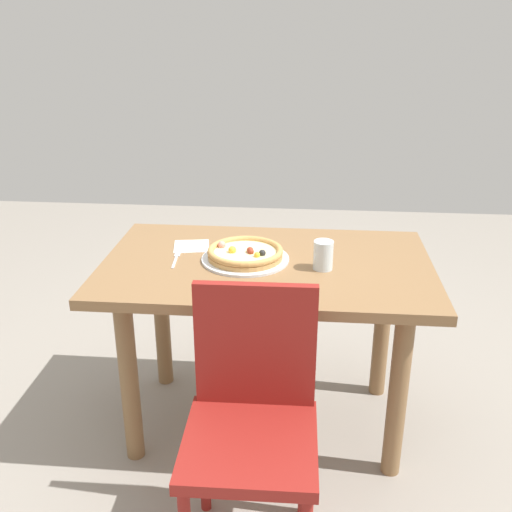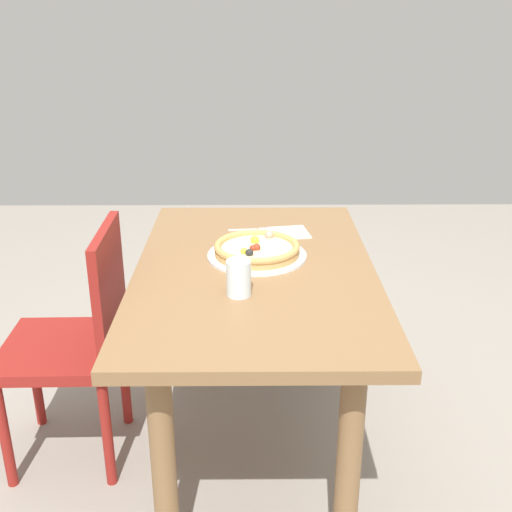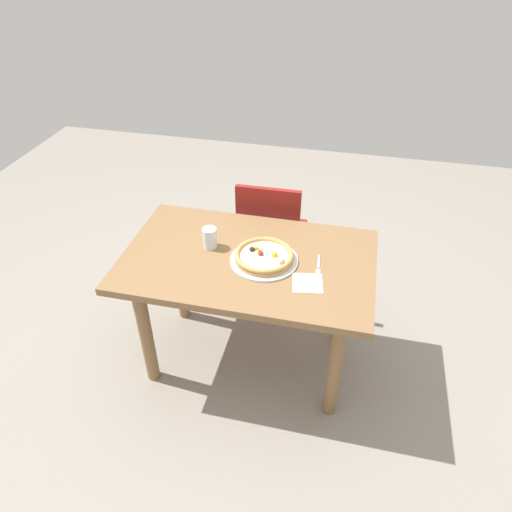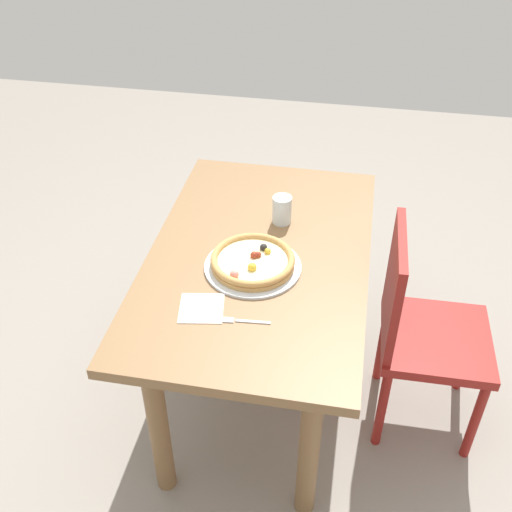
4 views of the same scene
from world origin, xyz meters
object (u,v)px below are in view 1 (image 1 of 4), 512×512
(dining_table, at_px, (267,290))
(plate, at_px, (245,259))
(fork, at_px, (176,258))
(napkin, at_px, (191,246))
(pizza, at_px, (245,253))
(chair_near, at_px, (252,417))
(drinking_glass, at_px, (323,255))

(dining_table, bearing_deg, plate, 175.09)
(fork, bearing_deg, napkin, -19.40)
(napkin, bearing_deg, plate, -27.68)
(pizza, distance_m, napkin, 0.26)
(dining_table, bearing_deg, pizza, 175.15)
(dining_table, height_order, chair_near, chair_near)
(pizza, bearing_deg, chair_near, -82.30)
(fork, xyz_separation_m, drinking_glass, (0.56, -0.05, 0.05))
(fork, bearing_deg, plate, -92.74)
(plate, relative_size, pizza, 1.16)
(plate, height_order, drinking_glass, drinking_glass)
(fork, xyz_separation_m, napkin, (0.03, 0.13, -0.00))
(plate, bearing_deg, chair_near, -82.33)
(plate, bearing_deg, pizza, -172.96)
(drinking_glass, bearing_deg, plate, 169.20)
(plate, distance_m, drinking_glass, 0.30)
(dining_table, distance_m, drinking_glass, 0.28)
(dining_table, xyz_separation_m, napkin, (-0.32, 0.13, 0.12))
(chair_near, height_order, drinking_glass, chair_near)
(plate, xyz_separation_m, pizza, (-0.00, -0.00, 0.03))
(chair_near, xyz_separation_m, fork, (-0.35, 0.60, 0.26))
(plate, height_order, fork, plate)
(fork, height_order, drinking_glass, drinking_glass)
(fork, bearing_deg, drinking_glass, -99.40)
(dining_table, bearing_deg, drinking_glass, -13.06)
(dining_table, xyz_separation_m, pizza, (-0.08, 0.01, 0.15))
(dining_table, relative_size, fork, 7.57)
(dining_table, xyz_separation_m, chair_near, (-0.00, -0.60, -0.14))
(fork, distance_m, drinking_glass, 0.57)
(pizza, bearing_deg, napkin, 152.27)
(dining_table, distance_m, plate, 0.15)
(plate, distance_m, napkin, 0.26)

